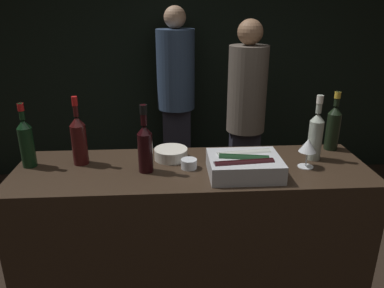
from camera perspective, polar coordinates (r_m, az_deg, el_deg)
wall_back_chalkboard at (r=4.10m, az=-2.08°, el=14.30°), size 6.40×0.06×2.80m
bar_counter at (r=2.23m, az=0.05°, el=-16.00°), size 1.85×0.56×1.06m
ice_bin_with_bottles at (r=1.88m, az=7.94°, el=-3.13°), size 0.36×0.28×0.11m
bowl_white at (r=2.06m, az=-3.22°, el=-1.45°), size 0.18×0.18×0.06m
wine_glass at (r=2.01m, az=17.24°, el=-0.36°), size 0.09×0.09×0.16m
candle_votive at (r=1.94m, az=-0.46°, el=-3.02°), size 0.08×0.08×0.05m
champagne_bottle at (r=2.31m, az=20.73°, el=2.61°), size 0.08×0.08×0.34m
white_wine_bottle at (r=2.12m, az=18.33°, el=1.51°), size 0.08×0.08×0.36m
red_wine_bottle_black_foil at (r=1.88m, az=-7.18°, el=-0.16°), size 0.08×0.08×0.35m
red_wine_bottle_burgundy at (r=2.11m, az=-23.93°, el=0.38°), size 0.07×0.07×0.34m
red_wine_bottle_tall at (r=2.04m, az=-16.86°, el=0.81°), size 0.08×0.08×0.37m
person_in_hoodie at (r=3.79m, az=-2.45°, el=8.04°), size 0.37×0.37×1.84m
person_blond_tee at (r=3.31m, az=8.24°, el=5.07°), size 0.33×0.33×1.74m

